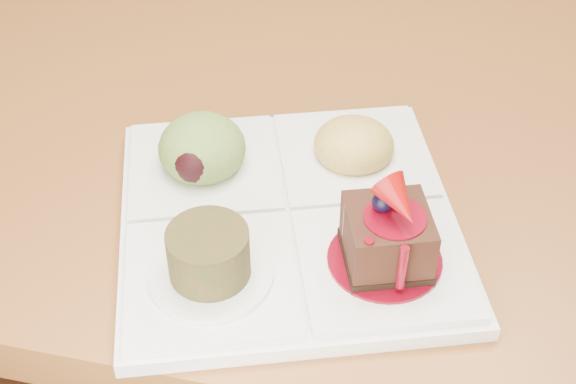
# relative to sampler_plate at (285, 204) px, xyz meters

# --- Properties ---
(ground) EXTENTS (6.00, 6.00, 0.00)m
(ground) POSITION_rel_sampler_plate_xyz_m (0.08, 0.75, -0.77)
(ground) COLOR #522817
(sampler_plate) EXTENTS (0.32, 0.32, 0.10)m
(sampler_plate) POSITION_rel_sampler_plate_xyz_m (0.00, 0.00, 0.00)
(sampler_plate) COLOR white
(sampler_plate) RESTS_ON dining_table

